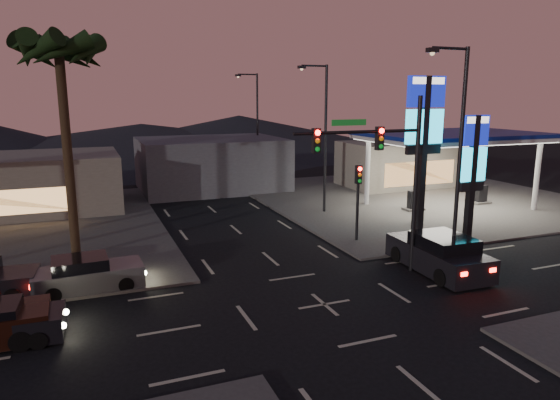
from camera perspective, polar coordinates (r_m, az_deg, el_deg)
name	(u,v)px	position (r m, az deg, el deg)	size (l,w,h in m)	color
ground	(324,304)	(19.95, 5.10, -11.81)	(140.00, 140.00, 0.00)	black
corner_lot_ne	(414,197)	(41.19, 15.05, 0.30)	(24.00, 24.00, 0.12)	#47443F
gas_station	(453,138)	(37.42, 19.12, 6.71)	(12.20, 8.20, 5.47)	silver
convenience_store	(399,164)	(46.03, 13.49, 4.01)	(10.00, 6.00, 4.00)	#726B5B
pylon_sign_tall	(424,127)	(27.57, 16.17, 8.05)	(2.20, 0.35, 9.00)	black
pylon_sign_short	(473,160)	(28.57, 21.18, 4.34)	(1.60, 0.35, 7.00)	black
traffic_signal_mast	(384,161)	(22.07, 11.78, 4.41)	(6.10, 0.39, 8.00)	black
pedestal_signal	(358,190)	(27.53, 8.92, 1.08)	(0.32, 0.39, 4.30)	black
streetlight_near	(457,149)	(23.07, 19.54, 5.51)	(2.14, 0.25, 10.00)	black
streetlight_mid	(323,130)	(33.92, 4.92, 7.93)	(2.14, 0.25, 10.00)	black
streetlight_far	(255,121)	(46.84, -2.84, 9.01)	(2.14, 0.25, 10.00)	black
palm_a	(60,64)	(25.83, -23.87, 14.05)	(4.41, 4.41, 10.86)	black
building_far_mid	(211,164)	(43.90, -7.88, 4.12)	(12.00, 9.00, 4.40)	#4C4C51
hill_right	(239,131)	(79.95, -4.69, 7.82)	(50.00, 50.00, 5.00)	black
hill_center	(142,137)	(76.96, -15.50, 6.91)	(60.00, 60.00, 4.00)	black
car_lane_b_front	(87,275)	(22.48, -21.21, -7.97)	(4.54, 2.07, 1.45)	#58595B
suv_station	(439,254)	(24.23, 17.71, -5.91)	(2.50, 5.47, 1.79)	black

